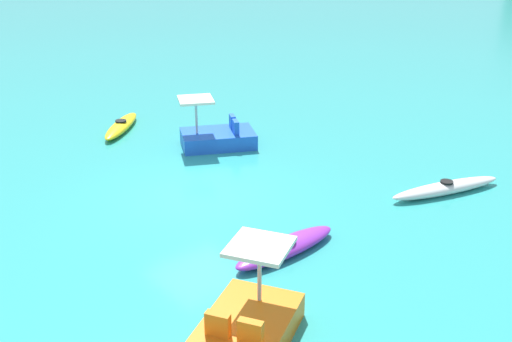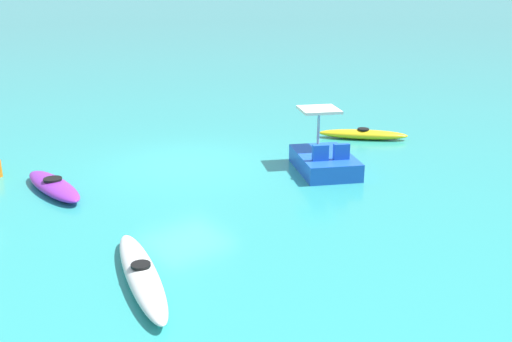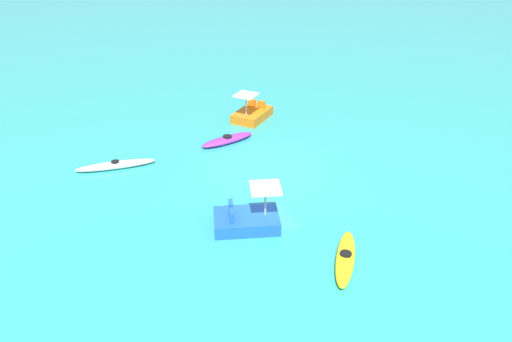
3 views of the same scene
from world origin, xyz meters
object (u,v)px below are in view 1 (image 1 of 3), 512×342
Objects in this scene: kayak_purple at (286,247)px; kayak_white at (446,188)px; kayak_yellow at (121,126)px; pedal_boat_blue at (217,136)px; pedal_boat_orange at (246,327)px.

kayak_white is at bearing 85.36° from kayak_purple.
kayak_purple is 5.67m from kayak_white.
kayak_yellow is 10.34m from kayak_purple.
kayak_white is 1.26× the size of pedal_boat_blue.
pedal_boat_blue is (-7.17, -2.54, 0.17)m from kayak_white.
kayak_white is 7.61m from pedal_boat_blue.
pedal_boat_blue is at bearing 25.09° from kayak_yellow.
kayak_purple is 1.04× the size of pedal_boat_orange.
pedal_boat_blue is at bearing -160.48° from kayak_white.
kayak_purple is 7.40m from pedal_boat_blue.
kayak_yellow is 12.85m from pedal_boat_orange.
kayak_purple is 0.83× the size of kayak_white.
pedal_boat_orange is (12.15, -4.20, 0.17)m from kayak_yellow.
kayak_white is at bearing 99.79° from pedal_boat_orange.
kayak_white is 8.52m from pedal_boat_orange.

